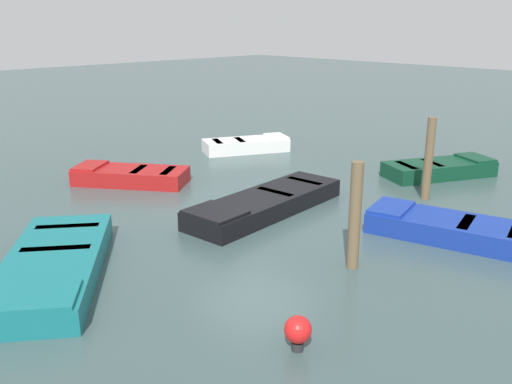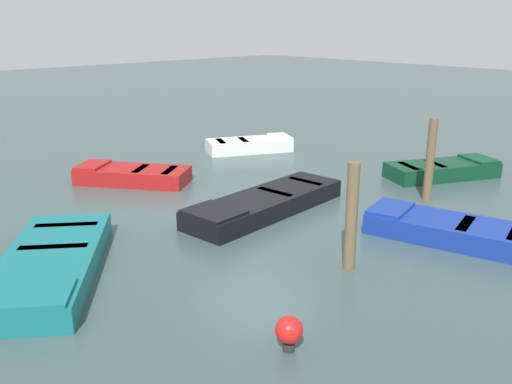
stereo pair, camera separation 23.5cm
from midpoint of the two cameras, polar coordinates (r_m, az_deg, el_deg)
ground_plane at (r=12.50m, az=-0.54°, el=-1.53°), size 80.00×80.00×0.00m
rowboat_white at (r=17.76m, az=-1.38°, el=4.94°), size 2.87×2.13×0.46m
rowboat_red at (r=14.61m, az=-13.40°, el=1.69°), size 2.59×2.98×0.46m
rowboat_dark_green at (r=15.67m, az=18.15°, el=2.35°), size 3.17×2.32×0.46m
rowboat_teal at (r=9.70m, az=-21.06°, el=-7.21°), size 3.47×3.95×0.46m
rowboat_blue at (r=11.26m, az=19.06°, el=-3.56°), size 1.94×3.36×0.46m
rowboat_black at (r=12.07m, az=0.41°, el=-1.15°), size 4.21×1.58×0.46m
mooring_piling_far_right at (r=9.31m, az=9.53°, el=-2.48°), size 0.21×0.21×1.87m
mooring_piling_mid_right at (r=13.36m, az=17.03°, el=3.31°), size 0.20×0.20×1.95m
marker_buoy at (r=7.22m, az=3.42°, el=-14.19°), size 0.36×0.36×0.48m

